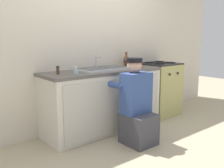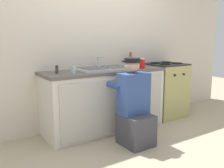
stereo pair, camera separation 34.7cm
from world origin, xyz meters
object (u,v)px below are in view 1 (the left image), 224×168
soda_cup_red (140,63)px  water_glass (75,71)px  vase_decorative (126,60)px  sink_double_basin (103,68)px  stove_range (159,89)px  cell_phone (134,66)px  spice_bottle_pepper (58,70)px  plumber_person (137,109)px

soda_cup_red → water_glass: size_ratio=1.52×
soda_cup_red → vase_decorative: vase_decorative is taller
sink_double_basin → stove_range: (1.24, -0.00, -0.45)m
cell_phone → spice_bottle_pepper: size_ratio=1.33×
sink_double_basin → soda_cup_red: (0.56, -0.18, 0.06)m
cell_phone → spice_bottle_pepper: (-1.35, -0.02, 0.04)m
stove_range → spice_bottle_pepper: 2.02m
stove_range → vase_decorative: 0.84m
cell_phone → water_glass: size_ratio=1.40×
stove_range → vase_decorative: bearing=164.5°
plumber_person → water_glass: (-0.59, 0.50, 0.49)m
sink_double_basin → cell_phone: 0.63m
sink_double_basin → vase_decorative: (0.61, 0.17, 0.07)m
stove_range → plumber_person: size_ratio=0.85×
plumber_person → vase_decorative: (0.57, 0.84, 0.53)m
plumber_person → spice_bottle_pepper: 1.11m
sink_double_basin → vase_decorative: size_ratio=3.48×
soda_cup_red → stove_range: bearing=14.7°
plumber_person → vase_decorative: size_ratio=4.80×
cell_phone → vase_decorative: size_ratio=0.61×
cell_phone → soda_cup_red: soda_cup_red is taller
plumber_person → water_glass: bearing=139.8°
stove_range → soda_cup_red: 0.87m
cell_phone → water_glass: water_glass is taller
water_glass → cell_phone: bearing=8.2°
vase_decorative → stove_range: bearing=-15.5°
spice_bottle_pepper → vase_decorative: bearing=7.8°
sink_double_basin → stove_range: size_ratio=0.86×
sink_double_basin → water_glass: sink_double_basin is taller
sink_double_basin → spice_bottle_pepper: size_ratio=7.62×
stove_range → water_glass: size_ratio=9.35×
soda_cup_red → water_glass: soda_cup_red is taller
plumber_person → water_glass: 0.92m
spice_bottle_pepper → water_glass: size_ratio=1.05×
stove_range → water_glass: 1.87m
soda_cup_red → water_glass: bearing=179.1°
stove_range → spice_bottle_pepper: spice_bottle_pepper is taller
spice_bottle_pepper → soda_cup_red: bearing=-7.7°
soda_cup_red → plumber_person: bearing=-137.2°
water_glass → vase_decorative: 1.21m
sink_double_basin → cell_phone: bearing=0.7°
sink_double_basin → spice_bottle_pepper: (-0.72, -0.01, 0.03)m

